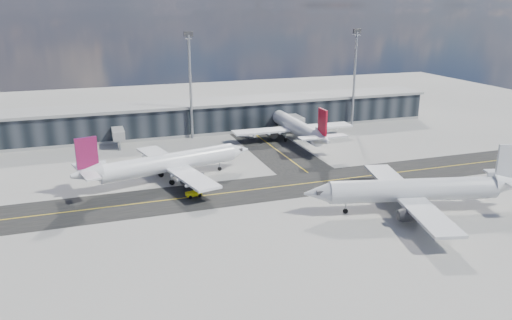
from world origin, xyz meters
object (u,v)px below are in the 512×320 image
object	(u,v)px
airliner_near	(416,190)
service_van	(248,135)
airliner_af	(167,163)
baggage_tug	(195,192)
airliner_redtail	(296,127)

from	to	relation	value
airliner_near	service_van	distance (m)	60.83
airliner_af	service_van	size ratio (longest dim) A/B	8.17
baggage_tug	service_van	size ratio (longest dim) A/B	0.67
baggage_tug	service_van	bearing A→B (deg)	138.06
airliner_redtail	baggage_tug	world-z (taller)	airliner_redtail
airliner_af	airliner_near	size ratio (longest dim) A/B	0.97
airliner_near	airliner_af	bearing A→B (deg)	65.58
airliner_af	airliner_near	xyz separation A→B (m)	(39.43, -30.50, 0.11)
airliner_near	service_van	xyz separation A→B (m)	(-12.27, 59.49, -3.30)
baggage_tug	service_van	xyz separation A→B (m)	(23.73, 40.03, -0.27)
airliner_near	airliner_redtail	bearing A→B (deg)	14.60
baggage_tug	airliner_af	bearing A→B (deg)	-173.99
airliner_redtail	service_van	xyz separation A→B (m)	(-11.09, 7.57, -3.27)
airliner_af	airliner_near	distance (m)	49.85
baggage_tug	airliner_redtail	bearing A→B (deg)	121.71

